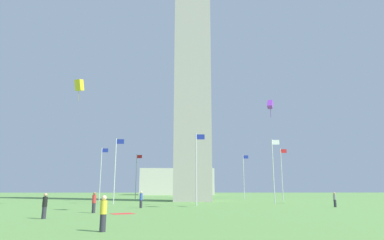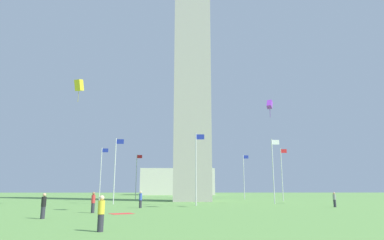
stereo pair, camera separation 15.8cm
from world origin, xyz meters
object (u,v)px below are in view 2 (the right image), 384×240
at_px(flagpole_se, 137,174).
at_px(flagpole_w, 196,166).
at_px(flagpole_e, 190,175).
at_px(flagpole_nw, 273,168).
at_px(picnic_blanket_near_first_person, 122,214).
at_px(flagpole_sw, 115,168).
at_px(flagpole_s, 101,172).
at_px(flagpole_n, 282,172).
at_px(person_blue_shirt, 141,200).
at_px(person_red_shirt, 93,202).
at_px(person_gray_shirt, 334,200).
at_px(person_black_shirt, 43,206).
at_px(flagpole_ne, 244,175).
at_px(person_yellow_shirt, 101,214).
at_px(distant_building, 178,182).
at_px(obelisk_monument, 192,42).
at_px(kite_yellow_box, 79,85).
at_px(kite_purple_box, 270,104).

xyz_separation_m(flagpole_se, flagpole_w, (10.70, -25.84, 0.00)).
distance_m(flagpole_e, flagpole_nw, 27.97).
bearing_deg(picnic_blanket_near_first_person, flagpole_sw, 103.48).
bearing_deg(flagpole_s, flagpole_n, -0.00).
distance_m(flagpole_nw, person_blue_shirt, 19.40).
bearing_deg(flagpole_s, person_blue_shirt, -65.24).
bearing_deg(flagpole_n, person_red_shirt, -132.37).
height_order(person_gray_shirt, person_black_shirt, person_black_shirt).
xyz_separation_m(flagpole_ne, flagpole_se, (-21.41, 0.00, 0.00)).
bearing_deg(flagpole_nw, person_red_shirt, -141.23).
xyz_separation_m(flagpole_s, person_yellow_shirt, (9.52, -39.21, -3.94)).
bearing_deg(distant_building, flagpole_se, -99.03).
xyz_separation_m(obelisk_monument, distant_building, (-3.03, 58.63, -23.81)).
distance_m(kite_yellow_box, picnic_blanket_near_first_person, 20.98).
xyz_separation_m(flagpole_se, flagpole_nw, (21.41, -21.41, 0.00)).
xyz_separation_m(kite_purple_box, kite_yellow_box, (-22.21, 7.24, 4.21)).
bearing_deg(flagpole_w, person_yellow_shirt, -103.13).
bearing_deg(flagpole_sw, flagpole_ne, 45.00).
xyz_separation_m(flagpole_ne, person_blue_shirt, (-16.84, -30.22, -3.91)).
relative_size(flagpole_sw, person_gray_shirt, 5.40).
bearing_deg(flagpole_n, flagpole_e, 135.00).
relative_size(flagpole_nw, person_blue_shirt, 5.01).
bearing_deg(flagpole_nw, flagpole_e, 112.50).
height_order(flagpole_se, kite_purple_box, kite_purple_box).
height_order(person_yellow_shirt, distant_building, distant_building).
distance_m(flagpole_n, person_gray_shirt, 18.92).
bearing_deg(kite_yellow_box, person_gray_shirt, -6.18).
bearing_deg(person_blue_shirt, flagpole_ne, -5.62).
bearing_deg(person_blue_shirt, person_black_shirt, -178.15).
relative_size(obelisk_monument, flagpole_se, 6.42).
bearing_deg(obelisk_monument, distant_building, 92.96).
height_order(flagpole_ne, person_gray_shirt, flagpole_ne).
bearing_deg(flagpole_se, flagpole_e, 22.50).
xyz_separation_m(flagpole_sw, flagpole_w, (10.70, -4.43, 0.00)).
distance_m(flagpole_ne, person_yellow_shirt, 52.66).
xyz_separation_m(person_gray_shirt, kite_purple_box, (-7.84, -3.99, 9.82)).
distance_m(person_gray_shirt, distant_building, 79.35).
height_order(obelisk_monument, flagpole_ne, obelisk_monument).
bearing_deg(flagpole_ne, person_yellow_shirt, -108.10).
distance_m(flagpole_nw, picnic_blanket_near_first_person, 24.70).
xyz_separation_m(flagpole_s, flagpole_nw, (25.84, -10.70, 0.00)).
distance_m(flagpole_nw, person_gray_shirt, 9.84).
distance_m(person_gray_shirt, kite_yellow_box, 33.32).
bearing_deg(person_black_shirt, flagpole_s, 51.94).
bearing_deg(flagpole_s, kite_yellow_box, -88.92).
relative_size(flagpole_e, picnic_blanket_near_first_person, 4.87).
height_order(flagpole_se, person_red_shirt, flagpole_se).
distance_m(flagpole_w, distant_building, 73.84).
distance_m(flagpole_w, person_red_shirt, 15.33).
relative_size(flagpole_ne, flagpole_sw, 1.00).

